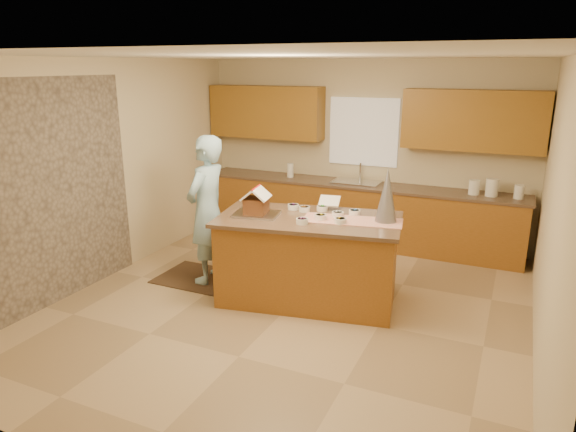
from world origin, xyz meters
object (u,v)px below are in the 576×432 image
Objects in this scene: tinsel_tree at (387,195)px; boy at (207,210)px; island_base at (308,261)px; gingerbread_house at (256,203)px.

boy is (-2.15, -0.20, -0.36)m from tinsel_tree.
gingerbread_house reaches higher than island_base.
boy is 0.81m from gingerbread_house.
tinsel_tree is at bearing 96.38° from boy.
tinsel_tree is 1.44m from gingerbread_house.
boy is at bearing 168.00° from gingerbread_house.
boy is (-1.33, 0.00, 0.45)m from island_base.
tinsel_tree is at bearing 3.67° from island_base.
island_base is at bearing -166.08° from tinsel_tree.
boy reaches higher than tinsel_tree.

